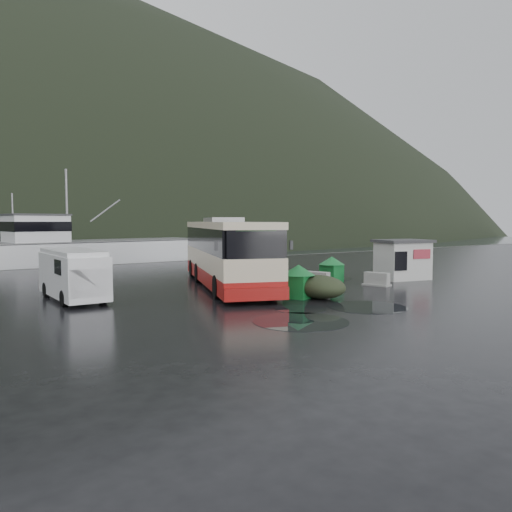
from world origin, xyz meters
TOP-DOWN VIEW (x-y plane):
  - ground at (0.00, 0.00)m, footprint 160.00×160.00m
  - quay_edge at (0.00, 20.00)m, footprint 160.00×0.60m
  - coach_bus at (0.95, 2.70)m, footprint 8.20×13.88m
  - white_van at (-7.42, 2.77)m, footprint 2.04×5.63m
  - waste_bin_left at (1.31, -2.94)m, footprint 1.47×1.47m
  - waste_bin_right at (6.94, 0.52)m, footprint 1.26×1.26m
  - dome_tent at (2.07, -3.61)m, footprint 2.00×2.79m
  - ticket_kiosk at (11.57, -1.02)m, footprint 3.66×3.11m
  - jersey_barrier_a at (7.86, -2.13)m, footprint 1.08×1.63m
  - jersey_barrier_b at (4.83, -0.36)m, footprint 1.33×1.83m
  - fishing_trawler at (1.73, 26.80)m, footprint 24.58×7.67m
  - puddles at (1.74, -4.57)m, footprint 13.76×12.48m

SIDE VIEW (x-z plane):
  - ground at x=0.00m, z-range 0.00..0.00m
  - quay_edge at x=0.00m, z-range -0.75..0.75m
  - coach_bus at x=0.95m, z-range -1.93..1.93m
  - white_van at x=-7.42m, z-range -1.17..1.17m
  - waste_bin_left at x=1.31m, z-range -0.79..0.79m
  - waste_bin_right at x=6.94m, z-range -0.76..0.76m
  - dome_tent at x=2.07m, z-range -0.55..0.55m
  - ticket_kiosk at x=11.57m, z-range -1.24..1.24m
  - jersey_barrier_a at x=7.86m, z-range -0.37..0.37m
  - jersey_barrier_b at x=4.83m, z-range -0.41..0.41m
  - fishing_trawler at x=1.73m, z-range -4.83..4.83m
  - puddles at x=1.74m, z-range 0.00..0.01m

